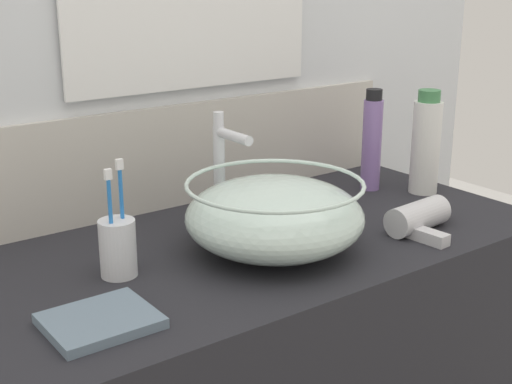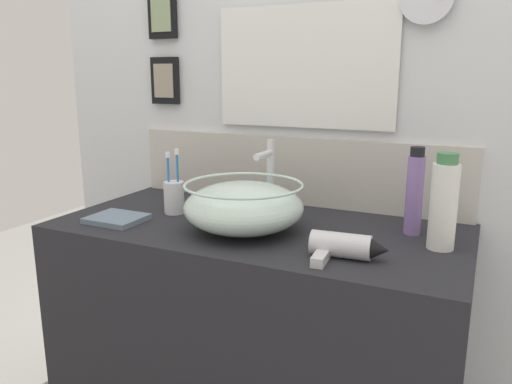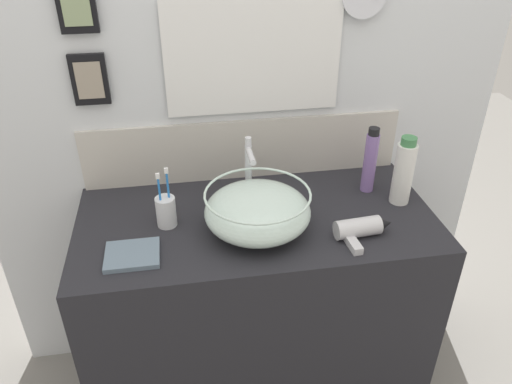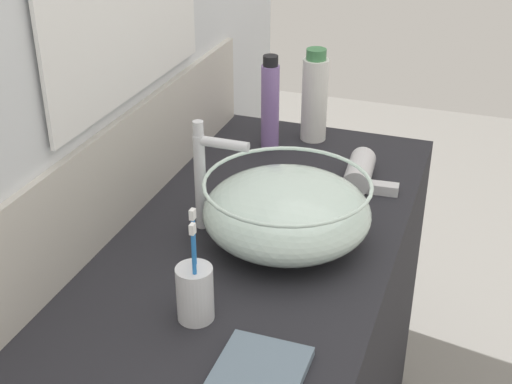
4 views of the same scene
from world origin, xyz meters
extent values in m
cube|color=silver|center=(0.00, 0.32, 1.23)|extent=(1.91, 0.06, 2.46)
cube|color=beige|center=(0.00, 0.28, 0.95)|extent=(1.17, 0.02, 0.23)
ellipsoid|color=silver|center=(-0.01, -0.07, 0.91)|extent=(0.34, 0.34, 0.14)
torus|color=silver|center=(-0.01, -0.07, 0.97)|extent=(0.33, 0.33, 0.01)
torus|color=#B2B7BC|center=(-0.01, -0.07, 0.84)|extent=(0.13, 0.13, 0.01)
cylinder|color=silver|center=(-0.01, 0.12, 0.94)|extent=(0.02, 0.02, 0.21)
cylinder|color=silver|center=(-0.01, 0.07, 1.04)|extent=(0.02, 0.10, 0.02)
cylinder|color=silver|center=(-0.01, 0.12, 1.06)|extent=(0.02, 0.02, 0.03)
cylinder|color=silver|center=(0.30, -0.15, 0.87)|extent=(0.15, 0.07, 0.06)
cone|color=black|center=(0.39, -0.14, 0.87)|extent=(0.05, 0.06, 0.05)
cube|color=silver|center=(0.26, -0.20, 0.85)|extent=(0.04, 0.09, 0.02)
cylinder|color=silver|center=(-0.29, 0.01, 0.89)|extent=(0.06, 0.06, 0.10)
cylinder|color=blue|center=(-0.28, 0.01, 0.94)|extent=(0.01, 0.01, 0.18)
cube|color=white|center=(-0.28, 0.01, 1.04)|extent=(0.01, 0.01, 0.02)
cylinder|color=blue|center=(-0.31, 0.00, 0.93)|extent=(0.01, 0.01, 0.17)
cube|color=white|center=(-0.31, 0.00, 1.03)|extent=(0.01, 0.01, 0.02)
cylinder|color=white|center=(0.51, 0.02, 0.95)|extent=(0.07, 0.07, 0.22)
cylinder|color=#3F7F4C|center=(0.51, 0.02, 1.07)|extent=(0.05, 0.05, 0.03)
cylinder|color=#8C6BB2|center=(0.42, 0.11, 0.95)|extent=(0.05, 0.05, 0.22)
cylinder|color=black|center=(0.42, 0.11, 1.07)|extent=(0.04, 0.04, 0.03)
cube|color=slate|center=(-0.40, -0.14, 0.85)|extent=(0.16, 0.14, 0.02)
camera|label=1|loc=(-0.78, -1.06, 1.35)|focal=50.00mm
camera|label=2|loc=(0.60, -1.27, 1.27)|focal=35.00mm
camera|label=3|loc=(-0.23, -1.35, 1.78)|focal=35.00mm
camera|label=4|loc=(-1.19, -0.42, 1.62)|focal=50.00mm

